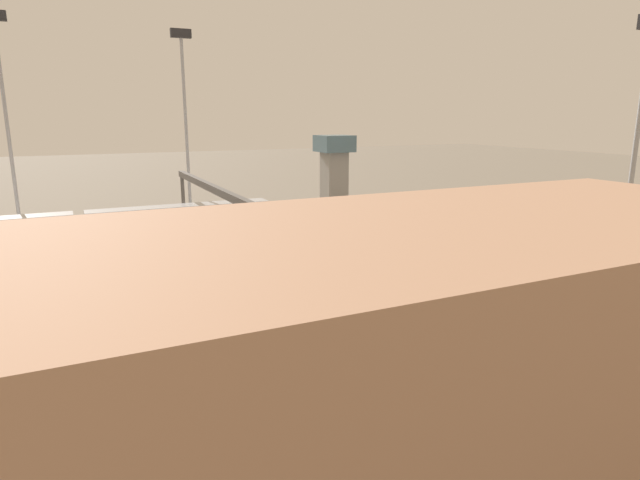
{
  "coord_description": "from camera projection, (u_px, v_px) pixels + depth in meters",
  "views": [
    {
      "loc": [
        18.51,
        54.0,
        16.36
      ],
      "look_at": [
        -7.16,
        0.5,
        2.5
      ],
      "focal_mm": 29.92,
      "sensor_mm": 36.0,
      "label": 1
    }
  ],
  "objects": [
    {
      "name": "light_mast_1",
      "position": [
        639.0,
        122.0,
        45.92
      ],
      "size": [
        2.8,
        0.7,
        24.48
      ],
      "color": "#9EA0A5",
      "rests_on": "ground_plane"
    },
    {
      "name": "track_bed_4",
      "position": [
        260.0,
        267.0,
        58.92
      ],
      "size": [
        140.0,
        2.8,
        0.12
      ],
      "primitive_type": "cube",
      "color": "#3D3833",
      "rests_on": "ground_plane"
    },
    {
      "name": "control_tower",
      "position": [
        334.0,
        165.0,
        98.54
      ],
      "size": [
        6.0,
        6.0,
        12.9
      ],
      "color": "gray",
      "rests_on": "ground_plane"
    },
    {
      "name": "track_bed_5",
      "position": [
        276.0,
        279.0,
        54.53
      ],
      "size": [
        140.0,
        2.8,
        0.12
      ],
      "primitive_type": "cube",
      "color": "#4C443D",
      "rests_on": "ground_plane"
    },
    {
      "name": "ground_plane",
      "position": [
        260.0,
        267.0,
        58.93
      ],
      "size": [
        400.0,
        400.0,
        0.0
      ],
      "primitive_type": "plane",
      "color": "#756B5B"
    },
    {
      "name": "train_on_track_4",
      "position": [
        254.0,
        251.0,
        58.22
      ],
      "size": [
        95.6,
        3.06,
        3.8
      ],
      "color": "#B7BABF",
      "rests_on": "ground_plane"
    },
    {
      "name": "train_on_track_1",
      "position": [
        81.0,
        233.0,
        64.17
      ],
      "size": [
        47.2,
        3.06,
        5.0
      ],
      "color": "#B7BABF",
      "rests_on": "ground_plane"
    },
    {
      "name": "track_bed_8",
      "position": [
        345.0,
        331.0,
        41.36
      ],
      "size": [
        140.0,
        2.8,
        0.12
      ],
      "primitive_type": "cube",
      "color": "#4C443D",
      "rests_on": "ground_plane"
    },
    {
      "name": "track_bed_0",
      "position": [
        213.0,
        232.0,
        76.48
      ],
      "size": [
        140.0,
        2.8,
        0.12
      ],
      "primitive_type": "cube",
      "color": "#4C443D",
      "rests_on": "ground_plane"
    },
    {
      "name": "train_on_track_7",
      "position": [
        106.0,
        320.0,
        38.19
      ],
      "size": [
        66.4,
        3.06,
        4.4
      ],
      "color": "#1E6B9E",
      "rests_on": "ground_plane"
    },
    {
      "name": "track_bed_7",
      "position": [
        318.0,
        310.0,
        45.75
      ],
      "size": [
        140.0,
        2.8,
        0.12
      ],
      "primitive_type": "cube",
      "color": "#4C443D",
      "rests_on": "ground_plane"
    },
    {
      "name": "light_mast_0",
      "position": [
        4.0,
        102.0,
        64.61
      ],
      "size": [
        2.8,
        0.7,
        28.46
      ],
      "color": "#9EA0A5",
      "rests_on": "ground_plane"
    },
    {
      "name": "signal_gantry",
      "position": [
        225.0,
        200.0,
        55.64
      ],
      "size": [
        0.7,
        45.0,
        8.8
      ],
      "color": "#4C4742",
      "rests_on": "ground_plane"
    },
    {
      "name": "maintenance_shed",
      "position": [
        384.0,
        384.0,
        20.62
      ],
      "size": [
        38.96,
        14.32,
        12.51
      ],
      "primitive_type": "cube",
      "color": "tan",
      "rests_on": "ground_plane"
    },
    {
      "name": "track_bed_2",
      "position": [
        234.0,
        247.0,
        67.7
      ],
      "size": [
        140.0,
        2.8,
        0.12
      ],
      "primitive_type": "cube",
      "color": "#4C443D",
      "rests_on": "ground_plane"
    },
    {
      "name": "track_bed_6",
      "position": [
        295.0,
        293.0,
        50.14
      ],
      "size": [
        140.0,
        2.8,
        0.12
      ],
      "primitive_type": "cube",
      "color": "#4C443D",
      "rests_on": "ground_plane"
    },
    {
      "name": "track_bed_1",
      "position": [
        223.0,
        239.0,
        72.09
      ],
      "size": [
        140.0,
        2.8,
        0.12
      ],
      "primitive_type": "cube",
      "color": "#3D3833",
      "rests_on": "ground_plane"
    },
    {
      "name": "track_bed_3",
      "position": [
        246.0,
        256.0,
        63.31
      ],
      "size": [
        140.0,
        2.8,
        0.12
      ],
      "primitive_type": "cube",
      "color": "#3D3833",
      "rests_on": "ground_plane"
    },
    {
      "name": "light_mast_2",
      "position": [
        185.0,
        106.0,
        75.02
      ],
      "size": [
        2.8,
        0.7,
        27.95
      ],
      "color": "#9EA0A5",
      "rests_on": "ground_plane"
    }
  ]
}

